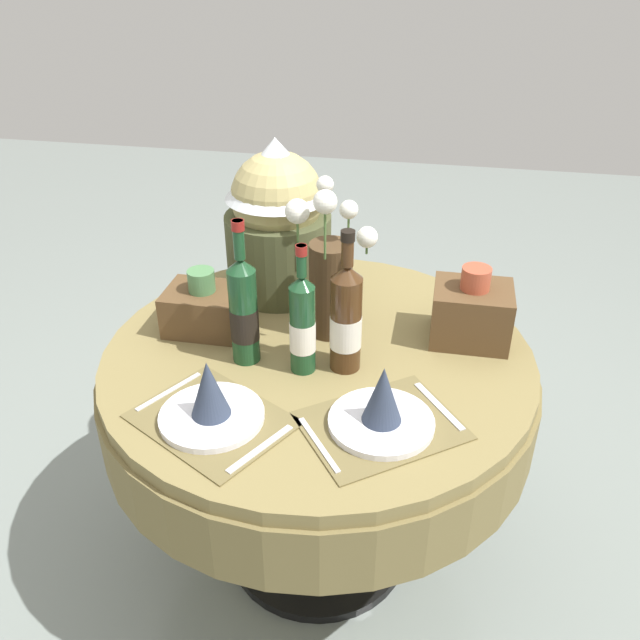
{
  "coord_description": "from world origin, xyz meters",
  "views": [
    {
      "loc": [
        0.28,
        -1.43,
        1.73
      ],
      "look_at": [
        0.0,
        0.03,
        0.83
      ],
      "focal_mm": 37.35,
      "sensor_mm": 36.0,
      "label": 1
    }
  ],
  "objects_px": {
    "wine_bottle_left": "(244,310)",
    "woven_basket_side_left": "(204,307)",
    "gift_tub_back_left": "(278,213)",
    "woven_basket_side_right": "(471,312)",
    "wine_bottle_right": "(302,324)",
    "place_setting_left": "(211,404)",
    "dining_table": "(318,393)",
    "wine_bottle_centre": "(346,318)",
    "flower_vase": "(330,276)",
    "place_setting_right": "(382,410)"
  },
  "relations": [
    {
      "from": "dining_table",
      "to": "place_setting_left",
      "type": "height_order",
      "value": "place_setting_left"
    },
    {
      "from": "place_setting_right",
      "to": "wine_bottle_centre",
      "type": "bearing_deg",
      "value": 118.38
    },
    {
      "from": "wine_bottle_centre",
      "to": "wine_bottle_right",
      "type": "distance_m",
      "value": 0.11
    },
    {
      "from": "woven_basket_side_left",
      "to": "wine_bottle_right",
      "type": "bearing_deg",
      "value": -24.58
    },
    {
      "from": "place_setting_left",
      "to": "flower_vase",
      "type": "relative_size",
      "value": 0.96
    },
    {
      "from": "gift_tub_back_left",
      "to": "woven_basket_side_right",
      "type": "distance_m",
      "value": 0.62
    },
    {
      "from": "woven_basket_side_right",
      "to": "wine_bottle_left",
      "type": "bearing_deg",
      "value": -159.84
    },
    {
      "from": "wine_bottle_right",
      "to": "woven_basket_side_right",
      "type": "distance_m",
      "value": 0.47
    },
    {
      "from": "place_setting_left",
      "to": "woven_basket_side_left",
      "type": "relative_size",
      "value": 2.08
    },
    {
      "from": "flower_vase",
      "to": "wine_bottle_centre",
      "type": "xyz_separation_m",
      "value": [
        0.07,
        -0.15,
        -0.03
      ]
    },
    {
      "from": "wine_bottle_right",
      "to": "wine_bottle_left",
      "type": "bearing_deg",
      "value": 173.84
    },
    {
      "from": "wine_bottle_left",
      "to": "woven_basket_side_left",
      "type": "bearing_deg",
      "value": 141.19
    },
    {
      "from": "place_setting_right",
      "to": "gift_tub_back_left",
      "type": "distance_m",
      "value": 0.73
    },
    {
      "from": "place_setting_right",
      "to": "woven_basket_side_left",
      "type": "xyz_separation_m",
      "value": [
        -0.53,
        0.33,
        0.02
      ]
    },
    {
      "from": "flower_vase",
      "to": "woven_basket_side_right",
      "type": "distance_m",
      "value": 0.39
    },
    {
      "from": "place_setting_left",
      "to": "place_setting_right",
      "type": "height_order",
      "value": "same"
    },
    {
      "from": "wine_bottle_centre",
      "to": "gift_tub_back_left",
      "type": "height_order",
      "value": "gift_tub_back_left"
    },
    {
      "from": "wine_bottle_left",
      "to": "woven_basket_side_left",
      "type": "height_order",
      "value": "wine_bottle_left"
    },
    {
      "from": "place_setting_left",
      "to": "woven_basket_side_left",
      "type": "bearing_deg",
      "value": 111.11
    },
    {
      "from": "woven_basket_side_left",
      "to": "woven_basket_side_right",
      "type": "distance_m",
      "value": 0.72
    },
    {
      "from": "dining_table",
      "to": "woven_basket_side_left",
      "type": "height_order",
      "value": "woven_basket_side_left"
    },
    {
      "from": "gift_tub_back_left",
      "to": "woven_basket_side_left",
      "type": "height_order",
      "value": "gift_tub_back_left"
    },
    {
      "from": "dining_table",
      "to": "wine_bottle_centre",
      "type": "relative_size",
      "value": 3.09
    },
    {
      "from": "woven_basket_side_left",
      "to": "place_setting_right",
      "type": "bearing_deg",
      "value": -31.8
    },
    {
      "from": "dining_table",
      "to": "flower_vase",
      "type": "height_order",
      "value": "flower_vase"
    },
    {
      "from": "place_setting_right",
      "to": "flower_vase",
      "type": "xyz_separation_m",
      "value": [
        -0.18,
        0.37,
        0.13
      ]
    },
    {
      "from": "wine_bottle_right",
      "to": "woven_basket_side_left",
      "type": "distance_m",
      "value": 0.34
    },
    {
      "from": "gift_tub_back_left",
      "to": "woven_basket_side_right",
      "type": "xyz_separation_m",
      "value": [
        0.57,
        -0.18,
        -0.16
      ]
    },
    {
      "from": "place_setting_left",
      "to": "wine_bottle_centre",
      "type": "distance_m",
      "value": 0.39
    },
    {
      "from": "place_setting_left",
      "to": "dining_table",
      "type": "bearing_deg",
      "value": 60.33
    },
    {
      "from": "dining_table",
      "to": "place_setting_left",
      "type": "distance_m",
      "value": 0.41
    },
    {
      "from": "place_setting_left",
      "to": "wine_bottle_right",
      "type": "height_order",
      "value": "wine_bottle_right"
    },
    {
      "from": "place_setting_right",
      "to": "woven_basket_side_right",
      "type": "xyz_separation_m",
      "value": [
        0.19,
        0.41,
        0.04
      ]
    },
    {
      "from": "wine_bottle_left",
      "to": "woven_basket_side_left",
      "type": "relative_size",
      "value": 1.89
    },
    {
      "from": "dining_table",
      "to": "wine_bottle_left",
      "type": "distance_m",
      "value": 0.34
    },
    {
      "from": "place_setting_left",
      "to": "wine_bottle_centre",
      "type": "bearing_deg",
      "value": 45.4
    },
    {
      "from": "wine_bottle_centre",
      "to": "woven_basket_side_right",
      "type": "bearing_deg",
      "value": 32.12
    },
    {
      "from": "wine_bottle_left",
      "to": "place_setting_right",
      "type": "bearing_deg",
      "value": -28.53
    },
    {
      "from": "place_setting_left",
      "to": "wine_bottle_centre",
      "type": "xyz_separation_m",
      "value": [
        0.26,
        0.27,
        0.1
      ]
    },
    {
      "from": "wine_bottle_centre",
      "to": "woven_basket_side_right",
      "type": "relative_size",
      "value": 1.75
    },
    {
      "from": "place_setting_right",
      "to": "woven_basket_side_left",
      "type": "distance_m",
      "value": 0.62
    },
    {
      "from": "dining_table",
      "to": "wine_bottle_centre",
      "type": "xyz_separation_m",
      "value": [
        0.08,
        -0.05,
        0.28
      ]
    },
    {
      "from": "woven_basket_side_right",
      "to": "wine_bottle_centre",
      "type": "bearing_deg",
      "value": -147.88
    },
    {
      "from": "place_setting_left",
      "to": "flower_vase",
      "type": "xyz_separation_m",
      "value": [
        0.2,
        0.42,
        0.13
      ]
    },
    {
      "from": "place_setting_right",
      "to": "wine_bottle_left",
      "type": "distance_m",
      "value": 0.44
    },
    {
      "from": "dining_table",
      "to": "gift_tub_back_left",
      "type": "relative_size",
      "value": 2.47
    },
    {
      "from": "woven_basket_side_left",
      "to": "dining_table",
      "type": "bearing_deg",
      "value": -9.7
    },
    {
      "from": "place_setting_left",
      "to": "wine_bottle_left",
      "type": "xyz_separation_m",
      "value": [
        0.01,
        0.25,
        0.1
      ]
    },
    {
      "from": "flower_vase",
      "to": "dining_table",
      "type": "bearing_deg",
      "value": -97.74
    },
    {
      "from": "woven_basket_side_right",
      "to": "place_setting_right",
      "type": "bearing_deg",
      "value": -115.1
    }
  ]
}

